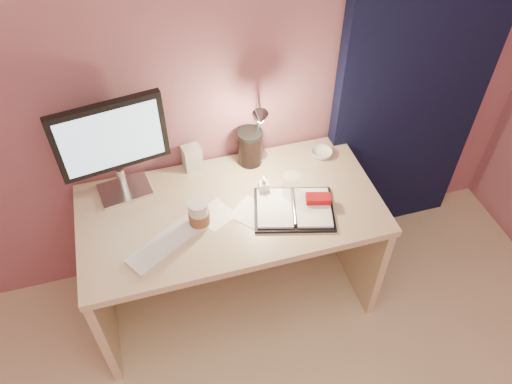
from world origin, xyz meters
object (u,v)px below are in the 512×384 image
object	(u,v)px
lotion_bottle	(264,185)
dark_jar	(250,149)
monitor	(112,142)
keyboard	(168,242)
desk_lamp	(270,128)
coffee_cup	(199,215)
bowl	(322,153)
desk	(229,227)
product_box	(192,157)
clear_cup	(291,187)
planner	(296,208)

from	to	relation	value
lotion_bottle	dark_jar	xyz separation A→B (m)	(-0.00, 0.23, 0.03)
monitor	dark_jar	bearing A→B (deg)	-5.44
monitor	keyboard	size ratio (longest dim) A/B	1.33
dark_jar	desk_lamp	world-z (taller)	desk_lamp
desk_lamp	coffee_cup	bearing A→B (deg)	-132.68
bowl	desk_lamp	size ratio (longest dim) A/B	0.26
bowl	desk_lamp	bearing A→B (deg)	-176.71
bowl	lotion_bottle	xyz separation A→B (m)	(-0.36, -0.17, 0.03)
desk	dark_jar	world-z (taller)	dark_jar
desk	keyboard	distance (m)	0.44
product_box	clear_cup	bearing A→B (deg)	-49.32
monitor	lotion_bottle	bearing A→B (deg)	-25.82
planner	product_box	distance (m)	0.58
bowl	dark_jar	xyz separation A→B (m)	(-0.36, 0.06, 0.07)
coffee_cup	lotion_bottle	size ratio (longest dim) A/B	1.47
desk_lamp	bowl	bearing A→B (deg)	16.70
keyboard	dark_jar	world-z (taller)	dark_jar
dark_jar	product_box	bearing A→B (deg)	172.54
bowl	desk_lamp	distance (m)	0.38
desk_lamp	monitor	bearing A→B (deg)	-169.57
coffee_cup	desk_lamp	size ratio (longest dim) A/B	0.37
dark_jar	planner	bearing A→B (deg)	-73.25
clear_cup	dark_jar	world-z (taller)	dark_jar
monitor	clear_cup	bearing A→B (deg)	-27.78
desk	product_box	xyz separation A→B (m)	(-0.11, 0.24, 0.29)
keyboard	desk_lamp	distance (m)	0.70
clear_cup	monitor	bearing A→B (deg)	161.25
lotion_bottle	product_box	world-z (taller)	product_box
monitor	desk_lamp	size ratio (longest dim) A/B	1.25
keyboard	dark_jar	bearing A→B (deg)	7.97
keyboard	dark_jar	distance (m)	0.64
desk	lotion_bottle	bearing A→B (deg)	-8.88
desk_lamp	planner	bearing A→B (deg)	-69.18
keyboard	desk_lamp	world-z (taller)	desk_lamp
dark_jar	desk_lamp	bearing A→B (deg)	-45.76
desk_lamp	clear_cup	bearing A→B (deg)	-65.92
desk	keyboard	xyz separation A→B (m)	(-0.31, -0.20, 0.23)
monitor	desk_lamp	bearing A→B (deg)	-12.01
monitor	product_box	xyz separation A→B (m)	(0.35, 0.08, -0.24)
dark_jar	clear_cup	bearing A→B (deg)	-68.55
keyboard	planner	size ratio (longest dim) A/B	0.92
monitor	clear_cup	world-z (taller)	monitor
coffee_cup	clear_cup	size ratio (longest dim) A/B	1.08
desk	desk_lamp	size ratio (longest dim) A/B	3.42
desk_lamp	keyboard	bearing A→B (deg)	-135.94
desk	bowl	xyz separation A→B (m)	(0.54, 0.14, 0.24)
lotion_bottle	clear_cup	bearing A→B (deg)	-28.82
lotion_bottle	desk_lamp	size ratio (longest dim) A/B	0.25
keyboard	coffee_cup	xyz separation A→B (m)	(0.16, 0.06, 0.06)
coffee_cup	desk	bearing A→B (deg)	42.61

